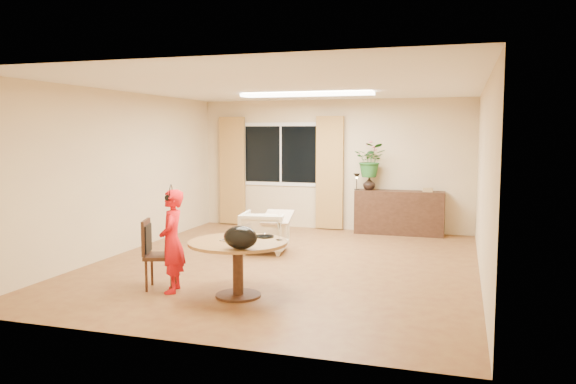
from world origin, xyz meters
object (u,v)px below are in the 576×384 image
(dining_table, at_px, (238,253))
(sideboard, at_px, (399,213))
(dining_chair, at_px, (161,254))
(armchair, at_px, (265,232))
(child, at_px, (172,241))

(dining_table, height_order, sideboard, sideboard)
(dining_chair, bearing_deg, armchair, 60.18)
(sideboard, bearing_deg, dining_table, -106.21)
(dining_table, distance_m, child, 0.85)
(dining_chair, height_order, child, child)
(dining_chair, xyz_separation_m, child, (0.21, -0.09, 0.19))
(armchair, bearing_deg, sideboard, -138.06)
(dining_chair, distance_m, child, 0.30)
(armchair, distance_m, sideboard, 2.98)
(child, bearing_deg, dining_table, 74.47)
(child, bearing_deg, dining_chair, -132.15)
(dining_table, relative_size, child, 0.93)
(armchair, xyz_separation_m, sideboard, (1.92, 2.27, 0.09))
(dining_table, distance_m, dining_chair, 1.05)
(child, distance_m, sideboard, 5.28)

